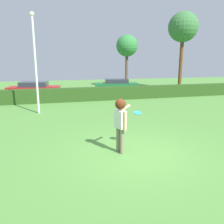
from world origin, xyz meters
The scene contains 9 objects.
ground_plane centered at (0.00, 0.00, 0.00)m, with size 60.00×60.00×0.00m, color #528B3C.
person centered at (-0.39, 0.17, 1.15)m, with size 0.65×0.73×1.79m.
frisbee centered at (0.34, 0.57, 1.21)m, with size 0.28×0.28×0.07m.
lamppost centered at (-3.19, 6.90, 3.05)m, with size 0.24×0.24×5.48m.
hedge_row centered at (0.00, 10.47, 0.49)m, with size 26.19×0.90×0.98m, color #284919.
parked_car_red centered at (-3.80, 13.73, 0.69)m, with size 4.42×2.35×1.25m.
parked_car_green centered at (3.84, 14.93, 0.69)m, with size 4.44×2.46×1.25m.
oak_tree centered at (10.81, 14.85, 6.22)m, with size 2.99×2.99×7.81m.
willow_tree centered at (6.18, 18.70, 4.58)m, with size 2.42×2.42×5.87m.
Camera 1 is at (-2.50, -6.47, 2.93)m, focal length 36.25 mm.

